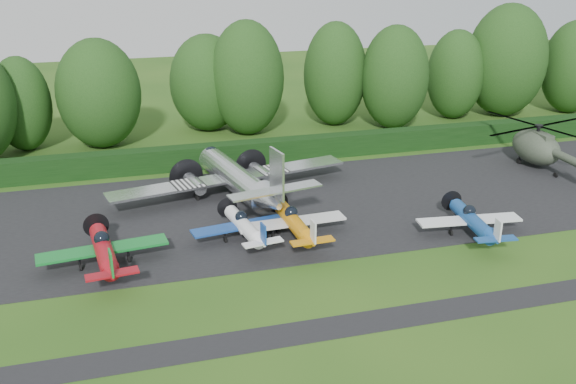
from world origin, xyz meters
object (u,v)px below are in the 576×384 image
object	(u,v)px
light_plane_red	(104,250)
sign_board	(499,130)
light_plane_orange	(294,222)
helicopter	(537,144)
transport_plane	(236,178)
light_plane_white	(244,226)
light_plane_blue	(472,220)

from	to	relation	value
light_plane_red	sign_board	world-z (taller)	light_plane_red
light_plane_red	light_plane_orange	bearing A→B (deg)	11.48
light_plane_red	sign_board	size ratio (longest dim) A/B	2.45
helicopter	transport_plane	bearing A→B (deg)	-178.97
sign_board	light_plane_white	bearing A→B (deg)	-158.48
light_plane_red	light_plane_blue	distance (m)	24.04
transport_plane	sign_board	size ratio (longest dim) A/B	5.75
light_plane_red	light_plane_white	distance (m)	9.13
transport_plane	sign_board	world-z (taller)	transport_plane
light_plane_orange	light_plane_white	bearing A→B (deg)	173.30
light_plane_red	light_plane_white	size ratio (longest dim) A/B	1.14
light_plane_white	sign_board	size ratio (longest dim) A/B	2.15
light_plane_white	transport_plane	bearing A→B (deg)	91.96
light_plane_white	sign_board	xyz separation A→B (m)	(28.69, 15.12, 0.18)
light_plane_blue	helicopter	world-z (taller)	helicopter
light_plane_orange	helicopter	world-z (taller)	helicopter
light_plane_red	light_plane_orange	xyz separation A→B (m)	(12.27, 1.00, -0.07)
transport_plane	helicopter	bearing A→B (deg)	13.23
light_plane_red	light_plane_white	world-z (taller)	light_plane_red
helicopter	sign_board	world-z (taller)	helicopter
helicopter	sign_board	xyz separation A→B (m)	(0.80, 7.08, -0.74)
light_plane_white	sign_board	distance (m)	32.43
light_plane_orange	light_plane_blue	distance (m)	12.03
transport_plane	light_plane_white	distance (m)	7.44
light_plane_white	helicopter	size ratio (longest dim) A/B	0.53
light_plane_white	sign_board	bearing A→B (deg)	36.61
transport_plane	light_plane_orange	world-z (taller)	transport_plane
light_plane_blue	light_plane_orange	bearing A→B (deg)	160.27
light_plane_orange	transport_plane	bearing A→B (deg)	109.61
transport_plane	light_plane_blue	bearing A→B (deg)	-25.43
light_plane_orange	light_plane_blue	size ratio (longest dim) A/B	1.04
transport_plane	sign_board	bearing A→B (deg)	27.39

